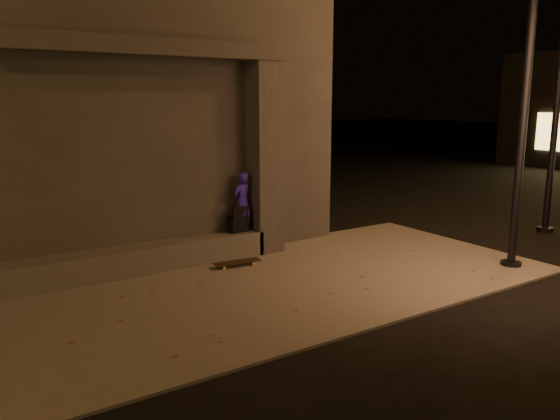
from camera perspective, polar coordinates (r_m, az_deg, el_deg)
ground at (r=6.95m, az=2.78°, el=-13.58°), size 120.00×120.00×0.00m
sidewalk at (r=8.52m, az=-5.20°, el=-8.65°), size 11.00×4.40×0.04m
building at (r=11.91m, az=-20.17°, el=9.14°), size 9.00×5.10×5.22m
ledge at (r=9.50m, az=-18.34°, el=-5.51°), size 6.00×0.55×0.45m
column at (r=10.43m, az=-1.62°, el=5.37°), size 0.55×0.55×3.60m
canopy at (r=9.49m, az=-13.73°, el=16.20°), size 5.00×0.70×0.28m
skateboarder at (r=10.29m, az=-3.97°, el=0.85°), size 0.47×0.38×1.13m
backpack at (r=10.32m, az=-4.42°, el=-1.36°), size 0.36×0.24×0.50m
skateboard at (r=9.73m, az=-4.49°, el=-5.46°), size 0.86×0.31×0.09m
street_lamp_0 at (r=10.30m, az=24.73°, el=16.23°), size 0.36×0.36×7.00m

